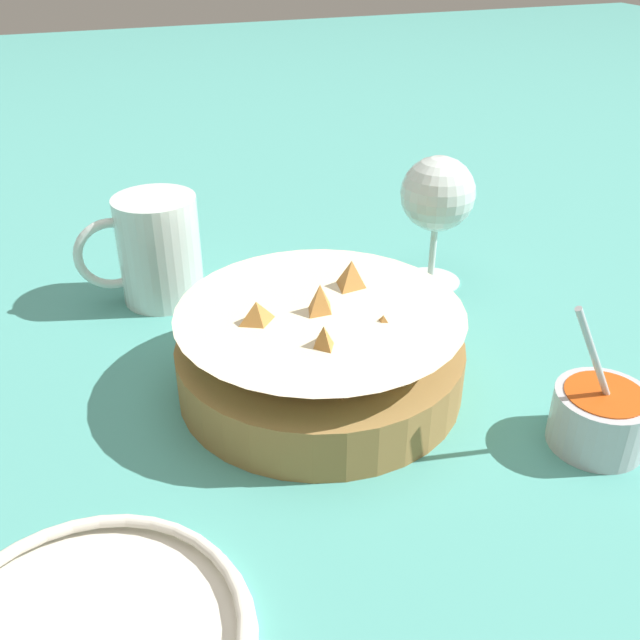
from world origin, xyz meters
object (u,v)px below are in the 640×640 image
Objects in this scene: food_basket at (320,351)px; wine_glass at (437,198)px; beer_mug at (158,253)px; sauce_cup at (600,416)px.

wine_glass reaches higher than food_basket.
food_basket is 1.91× the size of beer_mug.
sauce_cup is 0.28m from wine_glass.
food_basket is 0.23m from wine_glass.
wine_glass reaches higher than sauce_cup.
food_basket is 1.87× the size of sauce_cup.
wine_glass is 0.28m from beer_mug.
sauce_cup is at bearing 88.22° from wine_glass.
wine_glass is (-0.01, -0.28, 0.07)m from sauce_cup.
wine_glass is 1.12× the size of beer_mug.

